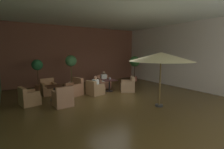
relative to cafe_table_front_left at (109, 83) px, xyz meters
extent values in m
cube|color=#523F1E|center=(-0.47, -1.56, -0.52)|extent=(10.00, 10.33, 0.02)
cube|color=brown|center=(-0.47, 3.56, 1.52)|extent=(10.00, 0.08, 4.08)
cube|color=silver|center=(4.49, -1.56, 1.52)|extent=(0.08, 10.33, 4.08)
cube|color=silver|center=(-0.47, -1.56, 3.59)|extent=(10.00, 10.33, 0.06)
cylinder|color=black|center=(0.00, 0.00, -0.50)|extent=(0.42, 0.42, 0.02)
cylinder|color=black|center=(0.00, 0.00, -0.19)|extent=(0.07, 0.07, 0.64)
cube|color=#432423|center=(0.00, 0.00, 0.15)|extent=(0.77, 0.77, 0.03)
cube|color=tan|center=(0.90, -0.56, -0.30)|extent=(1.08, 1.08, 0.43)
cube|color=tan|center=(1.15, -0.71, 0.13)|extent=(0.56, 0.77, 0.42)
cube|color=tan|center=(0.69, -0.81, 0.01)|extent=(0.59, 0.45, 0.18)
cube|color=tan|center=(1.03, -0.26, 0.01)|extent=(0.59, 0.45, 0.18)
cube|color=#BD7858|center=(0.21, 1.04, -0.31)|extent=(0.88, 0.91, 0.41)
cube|color=#BD7858|center=(0.27, 1.33, 0.08)|extent=(0.76, 0.31, 0.37)
cube|color=#BD7858|center=(0.50, 0.93, 0.01)|extent=(0.25, 0.62, 0.22)
cube|color=#BD7858|center=(-0.10, 1.05, 0.01)|extent=(0.25, 0.62, 0.22)
cube|color=tan|center=(-1.03, -0.25, -0.31)|extent=(0.93, 0.89, 0.40)
cube|color=tan|center=(-1.32, -0.32, 0.08)|extent=(0.34, 0.74, 0.38)
cube|color=tan|center=(-1.05, 0.04, -0.02)|extent=(0.63, 0.29, 0.19)
cube|color=tan|center=(-0.92, -0.52, -0.02)|extent=(0.63, 0.29, 0.19)
cylinder|color=black|center=(-3.15, -0.07, -0.50)|extent=(0.42, 0.42, 0.02)
cylinder|color=black|center=(-3.15, -0.07, -0.19)|extent=(0.07, 0.07, 0.64)
cube|color=#462515|center=(-3.15, -0.07, 0.15)|extent=(0.73, 0.73, 0.03)
cube|color=#B27855|center=(-2.07, 0.25, -0.29)|extent=(0.91, 0.94, 0.45)
cube|color=#B27855|center=(-1.80, 0.33, 0.17)|extent=(0.37, 0.78, 0.46)
cube|color=#B27855|center=(-2.01, -0.08, 0.03)|extent=(0.57, 0.28, 0.19)
cube|color=#B27855|center=(-2.20, 0.55, 0.03)|extent=(0.57, 0.28, 0.19)
cube|color=tan|center=(-3.19, 1.06, -0.30)|extent=(0.74, 0.82, 0.42)
cube|color=tan|center=(-3.20, 1.36, 0.13)|extent=(0.71, 0.20, 0.43)
cube|color=tan|center=(-2.90, 1.02, 0.02)|extent=(0.16, 0.62, 0.22)
cube|color=tan|center=(-3.48, 1.00, 0.02)|extent=(0.16, 0.62, 0.22)
cube|color=#B08053|center=(-4.25, -0.30, -0.31)|extent=(0.87, 0.89, 0.40)
cube|color=#B08053|center=(-4.53, -0.35, 0.09)|extent=(0.31, 0.78, 0.40)
cube|color=#B08053|center=(-4.28, 0.02, -0.01)|extent=(0.58, 0.24, 0.21)
cube|color=#B08053|center=(-4.15, -0.60, -0.01)|extent=(0.58, 0.24, 0.21)
cube|color=tan|center=(-3.07, -1.19, -0.29)|extent=(0.78, 0.81, 0.45)
cube|color=tan|center=(-3.05, -1.49, 0.15)|extent=(0.74, 0.22, 0.43)
cube|color=tan|center=(-3.38, -1.17, 0.04)|extent=(0.16, 0.60, 0.21)
cube|color=tan|center=(-2.77, -1.13, 0.04)|extent=(0.16, 0.60, 0.21)
cylinder|color=#2D2D2D|center=(0.39, -3.46, -0.47)|extent=(0.32, 0.32, 0.08)
cylinder|color=brown|center=(0.39, -3.46, 0.61)|extent=(0.06, 0.06, 2.24)
cone|color=beige|center=(0.39, -3.46, 1.59)|extent=(2.63, 2.63, 0.37)
cylinder|color=silver|center=(-1.61, 1.94, -0.32)|extent=(0.42, 0.42, 0.38)
cylinder|color=brown|center=(-1.61, 1.94, 0.40)|extent=(0.06, 0.06, 1.07)
sphere|color=#4A8A4F|center=(-1.61, 1.94, 1.23)|extent=(0.70, 0.70, 0.70)
cylinder|color=#AD604D|center=(3.40, 1.82, -0.34)|extent=(0.41, 0.41, 0.35)
cylinder|color=brown|center=(3.40, 1.82, 0.27)|extent=(0.06, 0.06, 0.86)
sphere|color=#438740|center=(3.40, 1.82, 1.04)|extent=(0.80, 0.80, 0.80)
cylinder|color=#A96844|center=(-3.53, 2.17, -0.32)|extent=(0.41, 0.41, 0.40)
cylinder|color=brown|center=(-3.53, 2.17, 0.33)|extent=(0.06, 0.06, 0.89)
sphere|color=#266639|center=(-3.53, 2.17, 1.04)|extent=(0.62, 0.62, 0.62)
cube|color=silver|center=(-1.03, -0.25, 0.10)|extent=(0.32, 0.38, 0.43)
sphere|color=#AD7757|center=(-1.03, -0.25, 0.40)|extent=(0.19, 0.19, 0.19)
cube|color=silver|center=(0.21, 1.04, 0.12)|extent=(0.38, 0.27, 0.45)
sphere|color=#816149|center=(0.21, 1.04, 0.44)|extent=(0.20, 0.20, 0.20)
cylinder|color=white|center=(0.10, 0.11, 0.22)|extent=(0.08, 0.08, 0.11)
camera|label=1|loc=(-4.98, -8.24, 1.83)|focal=26.87mm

